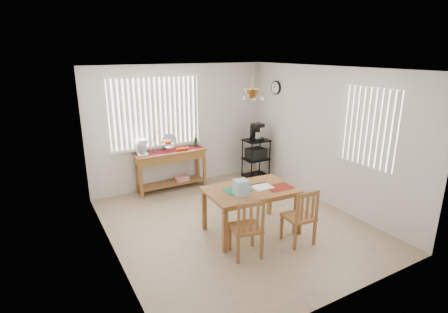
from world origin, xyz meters
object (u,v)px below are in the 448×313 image
chair_left (247,228)px  dining_table (250,194)px  cart_items (256,132)px  chair_right (300,217)px  sideboard (171,161)px  wire_cart (256,155)px

chair_left → dining_table: bearing=53.0°
cart_items → chair_right: cart_items is taller
sideboard → chair_left: (-0.02, -2.94, -0.19)m
wire_cart → cart_items: 0.54m
cart_items → chair_left: size_ratio=0.42×
chair_left → cart_items: bearing=53.3°
chair_left → chair_right: bearing=-6.6°
wire_cart → dining_table: bearing=-126.7°
wire_cart → dining_table: wire_cart is taller
dining_table → sideboard: bearing=100.2°
dining_table → chair_right: size_ratio=1.61×
cart_items → dining_table: bearing=-126.6°
dining_table → chair_left: 0.77m
chair_left → sideboard: bearing=89.7°
wire_cart → chair_left: bearing=-126.8°
sideboard → chair_right: (0.88, -3.05, -0.19)m
cart_items → chair_left: (-1.97, -2.64, -0.65)m
sideboard → wire_cart: (1.95, -0.31, -0.08)m
sideboard → wire_cart: wire_cart is taller
sideboard → cart_items: (1.95, -0.30, 0.46)m
chair_right → chair_left: bearing=173.4°
dining_table → chair_right: bearing=-56.6°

